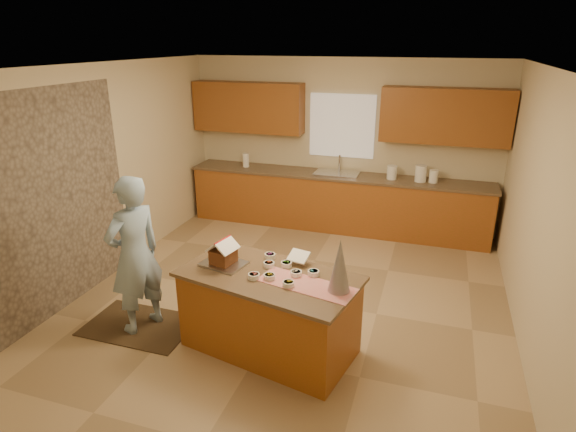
# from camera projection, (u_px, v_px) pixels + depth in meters

# --- Properties ---
(floor) EXTENTS (5.50, 5.50, 0.00)m
(floor) POSITION_uv_depth(u_px,v_px,m) (291.00, 300.00, 5.72)
(floor) COLOR tan
(floor) RESTS_ON ground
(ceiling) EXTENTS (5.50, 5.50, 0.00)m
(ceiling) POSITION_uv_depth(u_px,v_px,m) (291.00, 66.00, 4.77)
(ceiling) COLOR silver
(ceiling) RESTS_ON floor
(wall_back) EXTENTS (5.50, 5.50, 0.00)m
(wall_back) POSITION_uv_depth(u_px,v_px,m) (342.00, 144.00, 7.70)
(wall_back) COLOR beige
(wall_back) RESTS_ON floor
(wall_front) EXTENTS (5.50, 5.50, 0.00)m
(wall_front) POSITION_uv_depth(u_px,v_px,m) (152.00, 330.00, 2.79)
(wall_front) COLOR beige
(wall_front) RESTS_ON floor
(wall_left) EXTENTS (5.50, 5.50, 0.00)m
(wall_left) POSITION_uv_depth(u_px,v_px,m) (102.00, 175.00, 5.96)
(wall_left) COLOR beige
(wall_left) RESTS_ON floor
(wall_right) EXTENTS (5.50, 5.50, 0.00)m
(wall_right) POSITION_uv_depth(u_px,v_px,m) (540.00, 218.00, 4.53)
(wall_right) COLOR beige
(wall_right) RESTS_ON floor
(stone_accent) EXTENTS (0.00, 2.50, 2.50)m
(stone_accent) POSITION_uv_depth(u_px,v_px,m) (58.00, 202.00, 5.28)
(stone_accent) COLOR gray
(stone_accent) RESTS_ON wall_left
(window_curtain) EXTENTS (1.05, 0.03, 1.00)m
(window_curtain) POSITION_uv_depth(u_px,v_px,m) (342.00, 126.00, 7.56)
(window_curtain) COLOR white
(window_curtain) RESTS_ON wall_back
(back_counter_base) EXTENTS (4.80, 0.60, 0.88)m
(back_counter_base) POSITION_uv_depth(u_px,v_px,m) (336.00, 203.00, 7.75)
(back_counter_base) COLOR #96451F
(back_counter_base) RESTS_ON floor
(back_counter_top) EXTENTS (4.85, 0.63, 0.04)m
(back_counter_top) POSITION_uv_depth(u_px,v_px,m) (337.00, 176.00, 7.59)
(back_counter_top) COLOR brown
(back_counter_top) RESTS_ON back_counter_base
(upper_cabinet_left) EXTENTS (1.85, 0.35, 0.80)m
(upper_cabinet_left) POSITION_uv_depth(u_px,v_px,m) (248.00, 107.00, 7.78)
(upper_cabinet_left) COLOR brown
(upper_cabinet_left) RESTS_ON wall_back
(upper_cabinet_right) EXTENTS (1.85, 0.35, 0.80)m
(upper_cabinet_right) POSITION_uv_depth(u_px,v_px,m) (445.00, 116.00, 6.90)
(upper_cabinet_right) COLOR brown
(upper_cabinet_right) RESTS_ON wall_back
(sink) EXTENTS (0.70, 0.45, 0.12)m
(sink) POSITION_uv_depth(u_px,v_px,m) (337.00, 176.00, 7.59)
(sink) COLOR silver
(sink) RESTS_ON back_counter_top
(faucet) EXTENTS (0.03, 0.03, 0.28)m
(faucet) POSITION_uv_depth(u_px,v_px,m) (339.00, 163.00, 7.69)
(faucet) COLOR silver
(faucet) RESTS_ON back_counter_top
(island_base) EXTENTS (1.78, 1.15, 0.80)m
(island_base) POSITION_uv_depth(u_px,v_px,m) (269.00, 314.00, 4.69)
(island_base) COLOR #96451F
(island_base) RESTS_ON floor
(island_top) EXTENTS (1.87, 1.23, 0.04)m
(island_top) POSITION_uv_depth(u_px,v_px,m) (269.00, 276.00, 4.54)
(island_top) COLOR brown
(island_top) RESTS_ON island_base
(table_runner) EXTENTS (0.96, 0.51, 0.01)m
(table_runner) POSITION_uv_depth(u_px,v_px,m) (307.00, 285.00, 4.34)
(table_runner) COLOR red
(table_runner) RESTS_ON island_top
(baking_tray) EXTENTS (0.48, 0.39, 0.02)m
(baking_tray) POSITION_uv_depth(u_px,v_px,m) (224.00, 264.00, 4.73)
(baking_tray) COLOR silver
(baking_tray) RESTS_ON island_top
(cookbook) EXTENTS (0.23, 0.20, 0.09)m
(cookbook) POSITION_uv_depth(u_px,v_px,m) (299.00, 256.00, 4.73)
(cookbook) COLOR white
(cookbook) RESTS_ON island_top
(tinsel_tree) EXTENTS (0.24, 0.24, 0.50)m
(tinsel_tree) POSITION_uv_depth(u_px,v_px,m) (340.00, 266.00, 4.15)
(tinsel_tree) COLOR #B4B2BF
(tinsel_tree) RESTS_ON island_top
(rug) EXTENTS (1.16, 0.75, 0.01)m
(rug) POSITION_uv_depth(u_px,v_px,m) (140.00, 325.00, 5.20)
(rug) COLOR black
(rug) RESTS_ON floor
(boy) EXTENTS (0.61, 0.73, 1.70)m
(boy) POSITION_uv_depth(u_px,v_px,m) (135.00, 255.00, 4.88)
(boy) COLOR #8FAECC
(boy) RESTS_ON rug
(canister_a) EXTENTS (0.15, 0.15, 0.21)m
(canister_a) POSITION_uv_depth(u_px,v_px,m) (392.00, 172.00, 7.29)
(canister_a) COLOR white
(canister_a) RESTS_ON back_counter_top
(canister_b) EXTENTS (0.17, 0.17, 0.25)m
(canister_b) POSITION_uv_depth(u_px,v_px,m) (421.00, 173.00, 7.16)
(canister_b) COLOR white
(canister_b) RESTS_ON back_counter_top
(canister_c) EXTENTS (0.13, 0.13, 0.19)m
(canister_c) POSITION_uv_depth(u_px,v_px,m) (434.00, 176.00, 7.12)
(canister_c) COLOR white
(canister_c) RESTS_ON back_counter_top
(paper_towel) EXTENTS (0.11, 0.11, 0.23)m
(paper_towel) POSITION_uv_depth(u_px,v_px,m) (246.00, 160.00, 7.99)
(paper_towel) COLOR white
(paper_towel) RESTS_ON back_counter_top
(gingerbread_house) EXTENTS (0.30, 0.30, 0.26)m
(gingerbread_house) POSITION_uv_depth(u_px,v_px,m) (223.00, 254.00, 4.69)
(gingerbread_house) COLOR brown
(gingerbread_house) RESTS_ON baking_tray
(candy_bowls) EXTENTS (0.63, 0.61, 0.05)m
(candy_bowls) POSITION_uv_depth(u_px,v_px,m) (281.00, 271.00, 4.56)
(candy_bowls) COLOR white
(candy_bowls) RESTS_ON island_top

